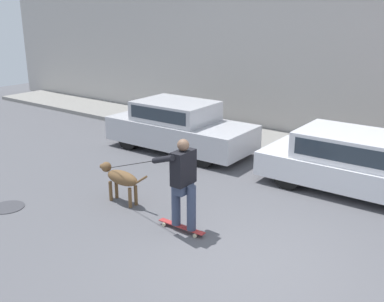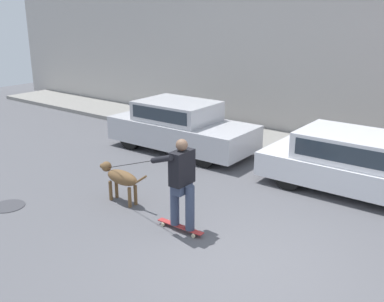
{
  "view_description": "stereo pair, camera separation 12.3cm",
  "coord_description": "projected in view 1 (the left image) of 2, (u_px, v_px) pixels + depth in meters",
  "views": [
    {
      "loc": [
        2.97,
        -5.38,
        3.74
      ],
      "look_at": [
        -2.29,
        1.62,
        0.95
      ],
      "focal_mm": 42.0,
      "sensor_mm": 36.0,
      "label": 1
    },
    {
      "loc": [
        3.07,
        -5.31,
        3.74
      ],
      "look_at": [
        -2.29,
        1.62,
        0.95
      ],
      "focal_mm": 42.0,
      "sensor_mm": 36.0,
      "label": 2
    }
  ],
  "objects": [
    {
      "name": "ground_plane",
      "position": [
        247.0,
        262.0,
        6.94
      ],
      "size": [
        36.0,
        36.0,
        0.0
      ],
      "primitive_type": "plane",
      "color": "#545459"
    },
    {
      "name": "sidewalk_curb",
      "position": [
        365.0,
        159.0,
        11.45
      ],
      "size": [
        30.0,
        2.01,
        0.13
      ],
      "color": "gray",
      "rests_on": "ground_plane"
    },
    {
      "name": "parked_car_0",
      "position": [
        179.0,
        127.0,
        12.18
      ],
      "size": [
        4.07,
        1.78,
        1.35
      ],
      "rotation": [
        0.0,
        0.0,
        0.02
      ],
      "color": "black",
      "rests_on": "ground_plane"
    },
    {
      "name": "parked_car_1",
      "position": [
        358.0,
        164.0,
        9.44
      ],
      "size": [
        4.17,
        1.74,
        1.27
      ],
      "rotation": [
        0.0,
        0.0,
        0.01
      ],
      "color": "black",
      "rests_on": "ground_plane"
    },
    {
      "name": "dog",
      "position": [
        121.0,
        178.0,
        8.93
      ],
      "size": [
        1.3,
        0.31,
        0.77
      ],
      "rotation": [
        0.0,
        0.0,
        3.12
      ],
      "color": "brown",
      "rests_on": "ground_plane"
    },
    {
      "name": "skateboarder",
      "position": [
        183.0,
        180.0,
        7.61
      ],
      "size": [
        2.62,
        0.66,
        1.69
      ],
      "rotation": [
        0.0,
        0.0,
        3.15
      ],
      "color": "beige",
      "rests_on": "ground_plane"
    },
    {
      "name": "manhole_cover",
      "position": [
        8.0,
        207.0,
        8.83
      ],
      "size": [
        0.64,
        0.64,
        0.01
      ],
      "color": "#38383D",
      "rests_on": "ground_plane"
    }
  ]
}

